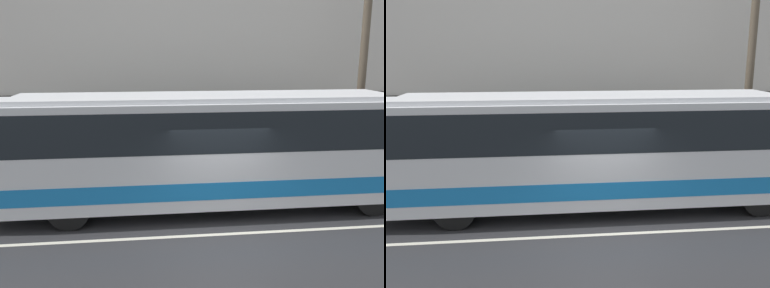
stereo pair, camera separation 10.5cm
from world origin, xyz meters
The scene contains 6 objects.
ground_plane centered at (0.00, 0.00, 0.00)m, with size 60.00×60.00×0.00m, color #2D2D30.
sidewalk centered at (0.00, 5.19, 0.09)m, with size 60.00×2.38×0.18m.
lane_stripe centered at (0.00, 0.00, 0.00)m, with size 54.00×0.14×0.01m.
transit_bus centered at (-0.14, 1.89, 1.81)m, with size 12.04×2.57×3.21m.
utility_pole_near centered at (5.66, 4.49, 3.71)m, with size 0.27×0.27×7.07m.
pedestrian_waiting centered at (0.23, 5.52, 0.88)m, with size 0.36×0.36×1.52m.
Camera 1 is at (-1.93, -9.52, 4.39)m, focal length 40.00 mm.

